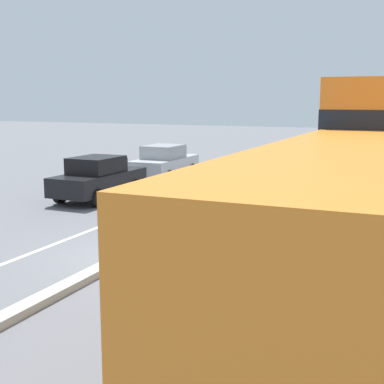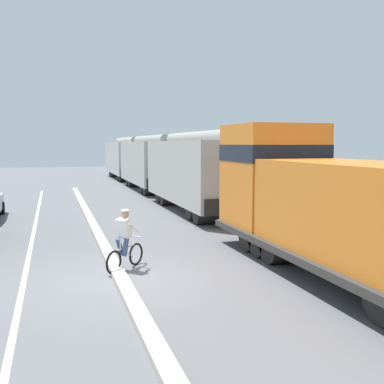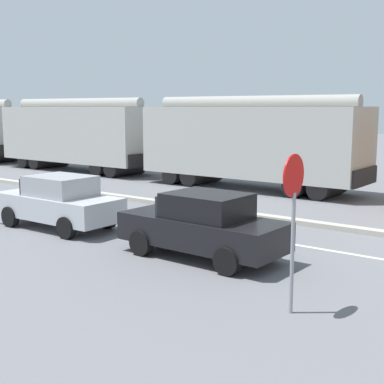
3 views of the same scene
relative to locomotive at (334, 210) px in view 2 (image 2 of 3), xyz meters
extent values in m
plane|color=slate|center=(-5.57, 1.39, -1.80)|extent=(120.00, 120.00, 0.00)
cube|color=#B2AD9E|center=(-5.57, 7.39, -1.72)|extent=(0.36, 36.00, 0.16)
cube|color=silver|center=(-7.97, 7.39, -1.79)|extent=(0.14, 36.00, 0.01)
cube|color=orange|center=(0.00, -1.44, 0.10)|extent=(2.70, 9.86, 2.40)
cube|color=orange|center=(0.00, 3.56, 0.65)|extent=(2.80, 2.80, 3.50)
cube|color=black|center=(0.00, 3.56, 1.44)|extent=(2.83, 2.83, 0.56)
cube|color=#383533|center=(0.00, -0.84, -1.10)|extent=(3.10, 11.60, 0.20)
cylinder|color=#4C4947|center=(0.00, -0.84, -1.25)|extent=(1.10, 3.00, 1.10)
cylinder|color=black|center=(0.00, 3.15, -1.30)|extent=(2.40, 1.00, 1.00)
cylinder|color=black|center=(0.00, 2.35, -1.30)|extent=(2.40, 1.00, 1.00)
cylinder|color=black|center=(0.00, 1.55, -1.30)|extent=(2.40, 1.00, 1.00)
cube|color=#B3B0A9|center=(0.00, 12.16, 0.35)|extent=(2.90, 10.40, 3.10)
cylinder|color=#98968F|center=(0.00, 12.16, 2.08)|extent=(0.60, 9.88, 0.60)
cube|color=black|center=(0.00, 17.41, -0.85)|extent=(2.61, 0.10, 0.70)
cube|color=black|center=(0.00, 6.91, -0.85)|extent=(2.61, 0.10, 0.70)
cylinder|color=black|center=(0.00, 15.93, -1.35)|extent=(2.46, 0.90, 0.90)
cylinder|color=black|center=(0.00, 14.83, -1.35)|extent=(2.46, 0.90, 0.90)
cylinder|color=black|center=(0.00, 9.48, -1.35)|extent=(2.46, 0.90, 0.90)
cylinder|color=black|center=(0.00, 8.38, -1.35)|extent=(2.46, 0.90, 0.90)
cube|color=#B3B0A9|center=(0.00, 23.76, 0.35)|extent=(2.90, 10.40, 3.10)
cylinder|color=#98968F|center=(0.00, 23.76, 2.08)|extent=(0.60, 9.88, 0.60)
cube|color=black|center=(0.00, 29.01, -0.85)|extent=(2.61, 0.10, 0.70)
cube|color=black|center=(0.00, 18.51, -0.85)|extent=(2.61, 0.10, 0.70)
cylinder|color=black|center=(0.00, 27.53, -1.35)|extent=(2.46, 0.90, 0.90)
cylinder|color=black|center=(0.00, 26.43, -1.35)|extent=(2.46, 0.90, 0.90)
cylinder|color=black|center=(0.00, 21.08, -1.35)|extent=(2.46, 0.90, 0.90)
cylinder|color=black|center=(0.00, 19.98, -1.35)|extent=(2.46, 0.90, 0.90)
cube|color=#B9B6AF|center=(0.00, 35.36, 0.35)|extent=(2.90, 10.40, 3.10)
cylinder|color=#9D9B94|center=(0.00, 35.36, 2.08)|extent=(0.60, 9.88, 0.60)
cube|color=black|center=(0.00, 40.61, -0.85)|extent=(2.61, 0.10, 0.70)
cube|color=black|center=(0.00, 30.11, -0.85)|extent=(2.61, 0.10, 0.70)
cylinder|color=black|center=(0.00, 39.13, -1.35)|extent=(2.46, 0.90, 0.90)
cylinder|color=black|center=(0.00, 38.03, -1.35)|extent=(2.46, 0.90, 0.90)
cylinder|color=black|center=(0.00, 32.68, -1.35)|extent=(2.46, 0.90, 0.90)
cylinder|color=black|center=(0.00, 31.58, -1.35)|extent=(2.46, 0.90, 0.90)
cylinder|color=black|center=(-9.66, 14.06, -1.48)|extent=(0.23, 0.64, 0.64)
torus|color=black|center=(-4.91, 2.59, -1.47)|extent=(0.51, 0.51, 0.66)
torus|color=black|center=(-5.65, 1.85, -1.47)|extent=(0.51, 0.51, 0.66)
cylinder|color=silver|center=(-5.28, 2.22, -1.17)|extent=(0.59, 0.59, 0.05)
cylinder|color=silver|center=(-5.21, 2.29, -1.35)|extent=(0.38, 0.37, 0.36)
cylinder|color=silver|center=(-5.44, 2.07, -1.02)|extent=(0.04, 0.04, 0.30)
cylinder|color=silver|center=(-4.96, 2.53, -0.92)|extent=(0.36, 0.37, 0.04)
cylinder|color=#38476B|center=(-5.43, 2.21, -1.12)|extent=(0.31, 0.31, 0.52)
cylinder|color=#38476B|center=(-5.29, 2.06, -1.12)|extent=(0.29, 0.29, 0.52)
cube|color=white|center=(-5.31, 2.19, -0.60)|extent=(0.47, 0.47, 0.57)
sphere|color=#9E7051|center=(-5.26, 2.23, -0.21)|extent=(0.22, 0.22, 0.22)
cylinder|color=white|center=(-5.26, 2.23, -0.11)|extent=(0.22, 0.22, 0.05)
cylinder|color=white|center=(-5.29, 2.44, -0.60)|extent=(0.39, 0.39, 0.36)
cylinder|color=white|center=(-5.06, 2.21, -0.60)|extent=(0.39, 0.39, 0.36)
camera|label=1|loc=(0.77, -9.50, 1.95)|focal=50.00mm
camera|label=2|loc=(-7.17, -10.20, 1.76)|focal=42.00mm
camera|label=3|loc=(-20.86, -0.22, 1.88)|focal=50.00mm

